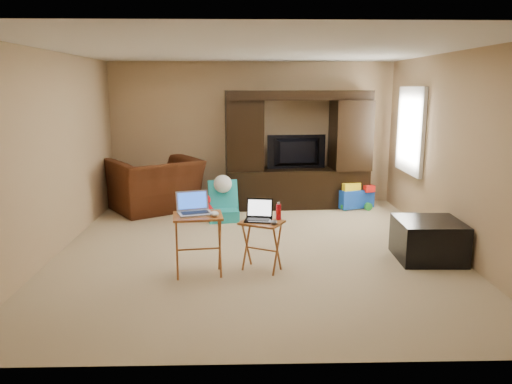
{
  "coord_description": "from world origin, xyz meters",
  "views": [
    {
      "loc": [
        -0.16,
        -6.19,
        2.07
      ],
      "look_at": [
        0.0,
        -0.2,
        0.8
      ],
      "focal_mm": 35.0,
      "sensor_mm": 36.0,
      "label": 1
    }
  ],
  "objects_px": {
    "entertainment_center": "(297,150)",
    "mouse_right": "(274,222)",
    "child_rocker": "(223,201)",
    "tray_table_right": "(262,246)",
    "recliner": "(155,185)",
    "tray_table_left": "(198,245)",
    "laptop_right": "(258,211)",
    "water_bottle": "(279,212)",
    "ottoman": "(428,240)",
    "laptop_left": "(195,204)",
    "plush_toy": "(204,206)",
    "television": "(297,152)",
    "push_toy": "(355,195)",
    "mouse_left": "(215,214)"
  },
  "relations": [
    {
      "from": "laptop_right",
      "to": "laptop_left",
      "type": "bearing_deg",
      "value": -160.57
    },
    {
      "from": "laptop_left",
      "to": "recliner",
      "type": "bearing_deg",
      "value": 90.32
    },
    {
      "from": "plush_toy",
      "to": "laptop_right",
      "type": "relative_size",
      "value": 1.39
    },
    {
      "from": "laptop_left",
      "to": "mouse_left",
      "type": "height_order",
      "value": "laptop_left"
    },
    {
      "from": "television",
      "to": "water_bottle",
      "type": "bearing_deg",
      "value": 74.0
    },
    {
      "from": "push_toy",
      "to": "laptop_left",
      "type": "height_order",
      "value": "laptop_left"
    },
    {
      "from": "laptop_left",
      "to": "plush_toy",
      "type": "bearing_deg",
      "value": 74.66
    },
    {
      "from": "tray_table_right",
      "to": "child_rocker",
      "type": "bearing_deg",
      "value": 131.2
    },
    {
      "from": "water_bottle",
      "to": "tray_table_right",
      "type": "bearing_deg",
      "value": -157.57
    },
    {
      "from": "tray_table_left",
      "to": "tray_table_right",
      "type": "distance_m",
      "value": 0.72
    },
    {
      "from": "entertainment_center",
      "to": "tray_table_right",
      "type": "relative_size",
      "value": 4.25
    },
    {
      "from": "plush_toy",
      "to": "water_bottle",
      "type": "height_order",
      "value": "water_bottle"
    },
    {
      "from": "child_rocker",
      "to": "tray_table_left",
      "type": "distance_m",
      "value": 2.35
    },
    {
      "from": "ottoman",
      "to": "water_bottle",
      "type": "relative_size",
      "value": 4.25
    },
    {
      "from": "recliner",
      "to": "water_bottle",
      "type": "height_order",
      "value": "recliner"
    },
    {
      "from": "recliner",
      "to": "laptop_right",
      "type": "distance_m",
      "value": 3.32
    },
    {
      "from": "ottoman",
      "to": "laptop_right",
      "type": "relative_size",
      "value": 2.5
    },
    {
      "from": "child_rocker",
      "to": "entertainment_center",
      "type": "bearing_deg",
      "value": 25.41
    },
    {
      "from": "plush_toy",
      "to": "laptop_left",
      "type": "bearing_deg",
      "value": -87.95
    },
    {
      "from": "tray_table_right",
      "to": "water_bottle",
      "type": "height_order",
      "value": "water_bottle"
    },
    {
      "from": "ottoman",
      "to": "laptop_right",
      "type": "height_order",
      "value": "laptop_right"
    },
    {
      "from": "laptop_left",
      "to": "entertainment_center",
      "type": "bearing_deg",
      "value": 48.04
    },
    {
      "from": "mouse_left",
      "to": "water_bottle",
      "type": "height_order",
      "value": "water_bottle"
    },
    {
      "from": "entertainment_center",
      "to": "mouse_right",
      "type": "height_order",
      "value": "entertainment_center"
    },
    {
      "from": "tray_table_left",
      "to": "water_bottle",
      "type": "bearing_deg",
      "value": 5.72
    },
    {
      "from": "push_toy",
      "to": "laptop_left",
      "type": "distance_m",
      "value": 3.96
    },
    {
      "from": "ottoman",
      "to": "laptop_left",
      "type": "xyz_separation_m",
      "value": [
        -2.78,
        -0.42,
        0.57
      ]
    },
    {
      "from": "entertainment_center",
      "to": "water_bottle",
      "type": "distance_m",
      "value": 3.09
    },
    {
      "from": "mouse_left",
      "to": "water_bottle",
      "type": "relative_size",
      "value": 0.79
    },
    {
      "from": "entertainment_center",
      "to": "mouse_right",
      "type": "xyz_separation_m",
      "value": [
        -0.6,
        -3.23,
        -0.4
      ]
    },
    {
      "from": "child_rocker",
      "to": "mouse_right",
      "type": "distance_m",
      "value": 2.44
    },
    {
      "from": "television",
      "to": "child_rocker",
      "type": "distance_m",
      "value": 1.66
    },
    {
      "from": "child_rocker",
      "to": "mouse_right",
      "type": "height_order",
      "value": "mouse_right"
    },
    {
      "from": "recliner",
      "to": "laptop_right",
      "type": "relative_size",
      "value": 4.49
    },
    {
      "from": "entertainment_center",
      "to": "recliner",
      "type": "bearing_deg",
      "value": -179.07
    },
    {
      "from": "recliner",
      "to": "water_bottle",
      "type": "distance_m",
      "value": 3.39
    },
    {
      "from": "television",
      "to": "tray_table_left",
      "type": "relative_size",
      "value": 1.47
    },
    {
      "from": "plush_toy",
      "to": "ottoman",
      "type": "relative_size",
      "value": 0.55
    },
    {
      "from": "entertainment_center",
      "to": "laptop_right",
      "type": "distance_m",
      "value": 3.2
    },
    {
      "from": "ottoman",
      "to": "mouse_right",
      "type": "distance_m",
      "value": 1.99
    },
    {
      "from": "child_rocker",
      "to": "laptop_right",
      "type": "distance_m",
      "value": 2.28
    },
    {
      "from": "ottoman",
      "to": "tray_table_right",
      "type": "bearing_deg",
      "value": -171.01
    },
    {
      "from": "push_toy",
      "to": "laptop_right",
      "type": "height_order",
      "value": "laptop_right"
    },
    {
      "from": "entertainment_center",
      "to": "child_rocker",
      "type": "bearing_deg",
      "value": -148.81
    },
    {
      "from": "plush_toy",
      "to": "ottoman",
      "type": "xyz_separation_m",
      "value": [
        2.86,
        -1.95,
        0.03
      ]
    },
    {
      "from": "child_rocker",
      "to": "tray_table_right",
      "type": "relative_size",
      "value": 1.08
    },
    {
      "from": "tray_table_left",
      "to": "laptop_left",
      "type": "bearing_deg",
      "value": 127.54
    },
    {
      "from": "television",
      "to": "laptop_left",
      "type": "height_order",
      "value": "television"
    },
    {
      "from": "tray_table_right",
      "to": "mouse_right",
      "type": "height_order",
      "value": "mouse_right"
    },
    {
      "from": "recliner",
      "to": "mouse_right",
      "type": "relative_size",
      "value": 11.56
    }
  ]
}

